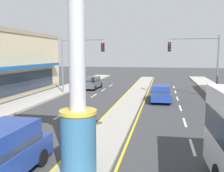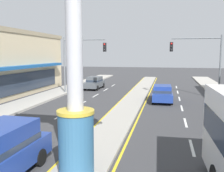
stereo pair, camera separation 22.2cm
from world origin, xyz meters
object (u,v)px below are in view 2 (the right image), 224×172
(district_sign, at_px, (75,65))
(traffic_light_left_side, at_px, (79,55))
(sedan_near_left_lane, at_px, (94,83))
(traffic_light_right_side, at_px, (201,55))
(sedan_near_right_lane, at_px, (162,93))

(district_sign, xyz_separation_m, traffic_light_left_side, (-6.24, 17.55, 0.23))
(district_sign, height_order, sedan_near_left_lane, district_sign)
(traffic_light_right_side, distance_m, sedan_near_left_lane, 13.46)
(traffic_light_right_side, xyz_separation_m, sedan_near_right_lane, (-3.58, -2.38, -3.46))
(sedan_near_left_lane, bearing_deg, sedan_near_right_lane, -38.63)
(sedan_near_right_lane, xyz_separation_m, sedan_near_left_lane, (-8.62, 6.89, 0.00))
(district_sign, distance_m, traffic_light_right_side, 18.64)
(traffic_light_left_side, distance_m, sedan_near_left_lane, 5.70)
(district_sign, relative_size, traffic_light_right_side, 1.30)
(traffic_light_right_side, xyz_separation_m, sedan_near_left_lane, (-12.20, 4.51, -3.46))
(traffic_light_left_side, height_order, sedan_near_left_lane, traffic_light_left_side)
(traffic_light_left_side, distance_m, sedan_near_right_lane, 9.84)
(traffic_light_left_side, relative_size, traffic_light_right_side, 1.00)
(sedan_near_right_lane, distance_m, sedan_near_left_lane, 11.03)
(sedan_near_right_lane, bearing_deg, traffic_light_right_side, 33.55)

